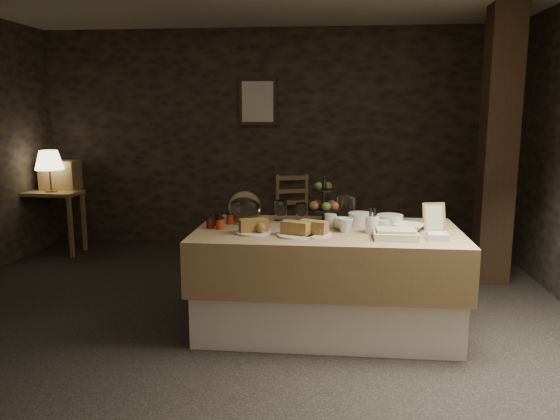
# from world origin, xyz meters

# --- Properties ---
(ground_plane) EXTENTS (5.50, 5.00, 0.01)m
(ground_plane) POSITION_xyz_m (0.00, 0.00, 0.00)
(ground_plane) COLOR black
(ground_plane) RESTS_ON ground
(room_shell) EXTENTS (5.52, 5.02, 2.60)m
(room_shell) POSITION_xyz_m (0.00, 0.00, 1.56)
(room_shell) COLOR black
(room_shell) RESTS_ON ground
(buffet_table) EXTENTS (1.95, 1.04, 0.77)m
(buffet_table) POSITION_xyz_m (0.72, -0.05, 0.45)
(buffet_table) COLOR white
(buffet_table) RESTS_ON ground_plane
(console_table) EXTENTS (0.68, 0.39, 0.73)m
(console_table) POSITION_xyz_m (-2.50, 1.89, 0.60)
(console_table) COLOR brown
(console_table) RESTS_ON ground_plane
(table_lamp) EXTENTS (0.32, 0.32, 0.48)m
(table_lamp) POSITION_xyz_m (-2.45, 1.84, 1.09)
(table_lamp) COLOR #AD8A41
(table_lamp) RESTS_ON console_table
(wine_rack) EXTENTS (0.42, 0.26, 0.34)m
(wine_rack) POSITION_xyz_m (-2.45, 2.07, 0.90)
(wine_rack) COLOR brown
(wine_rack) RESTS_ON console_table
(chair) EXTENTS (0.51, 0.50, 0.69)m
(chair) POSITION_xyz_m (0.31, 2.34, 0.39)
(chair) COLOR brown
(chair) RESTS_ON ground_plane
(timber_column) EXTENTS (0.30, 0.30, 2.60)m
(timber_column) POSITION_xyz_m (2.30, 1.31, 1.30)
(timber_column) COLOR black
(timber_column) RESTS_ON ground_plane
(framed_picture) EXTENTS (0.45, 0.04, 0.55)m
(framed_picture) POSITION_xyz_m (-0.15, 2.47, 1.75)
(framed_picture) COLOR #302318
(framed_picture) RESTS_ON room_shell
(plate_stack_a) EXTENTS (0.19, 0.19, 0.10)m
(plate_stack_a) POSITION_xyz_m (0.97, 0.11, 0.82)
(plate_stack_a) COLOR white
(plate_stack_a) RESTS_ON buffet_table
(plate_stack_b) EXTENTS (0.20, 0.20, 0.08)m
(plate_stack_b) POSITION_xyz_m (1.19, 0.13, 0.82)
(plate_stack_b) COLOR white
(plate_stack_b) RESTS_ON buffet_table
(cutlery_holder) EXTENTS (0.10, 0.10, 0.12)m
(cutlery_holder) POSITION_xyz_m (1.04, -0.14, 0.83)
(cutlery_holder) COLOR white
(cutlery_holder) RESTS_ON buffet_table
(cup_a) EXTENTS (0.13, 0.13, 0.09)m
(cup_a) POSITION_xyz_m (0.82, -0.03, 0.82)
(cup_a) COLOR white
(cup_a) RESTS_ON buffet_table
(cup_b) EXTENTS (0.13, 0.13, 0.10)m
(cup_b) POSITION_xyz_m (0.85, -0.13, 0.83)
(cup_b) COLOR white
(cup_b) RESTS_ON buffet_table
(mug_c) EXTENTS (0.09, 0.09, 0.09)m
(mug_c) POSITION_xyz_m (0.74, 0.06, 0.82)
(mug_c) COLOR white
(mug_c) RESTS_ON buffet_table
(mug_d) EXTENTS (0.08, 0.08, 0.09)m
(mug_d) POSITION_xyz_m (1.13, -0.12, 0.82)
(mug_d) COLOR white
(mug_d) RESTS_ON buffet_table
(bowl) EXTENTS (0.28, 0.28, 0.05)m
(bowl) POSITION_xyz_m (1.32, -0.04, 0.80)
(bowl) COLOR white
(bowl) RESTS_ON buffet_table
(cake_dome) EXTENTS (0.26, 0.26, 0.26)m
(cake_dome) POSITION_xyz_m (0.07, 0.16, 0.88)
(cake_dome) COLOR brown
(cake_dome) RESTS_ON buffet_table
(fruit_stand) EXTENTS (0.25, 0.25, 0.36)m
(fruit_stand) POSITION_xyz_m (0.69, 0.24, 0.91)
(fruit_stand) COLOR black
(fruit_stand) RESTS_ON buffet_table
(bread_platter_left) EXTENTS (0.26, 0.26, 0.11)m
(bread_platter_left) POSITION_xyz_m (0.19, -0.24, 0.81)
(bread_platter_left) COLOR white
(bread_platter_left) RESTS_ON buffet_table
(bread_platter_center) EXTENTS (0.26, 0.26, 0.11)m
(bread_platter_center) POSITION_xyz_m (0.50, -0.29, 0.81)
(bread_platter_center) COLOR white
(bread_platter_center) RESTS_ON buffet_table
(bread_platter_right) EXTENTS (0.26, 0.26, 0.11)m
(bread_platter_right) POSITION_xyz_m (0.62, -0.26, 0.81)
(bread_platter_right) COLOR white
(bread_platter_right) RESTS_ON buffet_table
(jam_jars) EXTENTS (0.18, 0.26, 0.07)m
(jam_jars) POSITION_xyz_m (-0.10, -0.03, 0.81)
(jam_jars) COLOR maroon
(jam_jars) RESTS_ON buffet_table
(tart_dish) EXTENTS (0.30, 0.22, 0.07)m
(tart_dish) POSITION_xyz_m (1.19, -0.31, 0.81)
(tart_dish) COLOR white
(tart_dish) RESTS_ON buffet_table
(square_dish) EXTENTS (0.14, 0.14, 0.04)m
(square_dish) POSITION_xyz_m (1.47, -0.30, 0.80)
(square_dish) COLOR white
(square_dish) RESTS_ON buffet_table
(menu_frame) EXTENTS (0.18, 0.11, 0.22)m
(menu_frame) POSITION_xyz_m (1.51, 0.03, 0.86)
(menu_frame) COLOR brown
(menu_frame) RESTS_ON buffet_table
(storage_jar_a) EXTENTS (0.10, 0.10, 0.16)m
(storage_jar_a) POSITION_xyz_m (0.34, 0.26, 0.85)
(storage_jar_a) COLOR white
(storage_jar_a) RESTS_ON buffet_table
(storage_jar_b) EXTENTS (0.09, 0.09, 0.14)m
(storage_jar_b) POSITION_xyz_m (0.51, 0.26, 0.84)
(storage_jar_b) COLOR white
(storage_jar_b) RESTS_ON buffet_table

